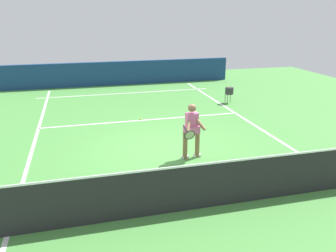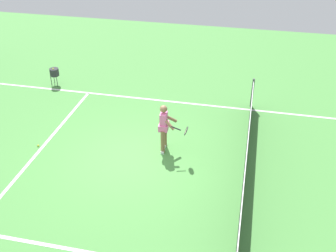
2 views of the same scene
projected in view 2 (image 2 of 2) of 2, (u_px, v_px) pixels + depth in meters
The scene contains 8 objects.
ground_plane at pixel (132, 157), 12.33m from camera, with size 26.03×26.03×0.00m, color #4C9342.
service_line_marking at pixel (44, 145), 12.86m from camera, with size 7.45×0.10×0.01m, color white.
sideline_left_marking at pixel (160, 100), 15.42m from camera, with size 0.10×18.02×0.01m, color white.
sideline_right_marking at pixel (85, 252), 9.23m from camera, with size 0.10×18.02×0.01m, color white.
court_net at pixel (246, 158), 11.44m from camera, with size 8.13×0.08×1.10m.
tennis_player at pixel (165, 126), 12.23m from camera, with size 0.75×0.96×1.55m.
tennis_ball_near at pixel (38, 146), 12.80m from camera, with size 0.07×0.07×0.07m, color #D1E533.
ball_hopper at pixel (54, 72), 16.31m from camera, with size 0.36×0.36×0.74m.
Camera 2 is at (9.52, 3.22, 7.28)m, focal length 43.58 mm.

